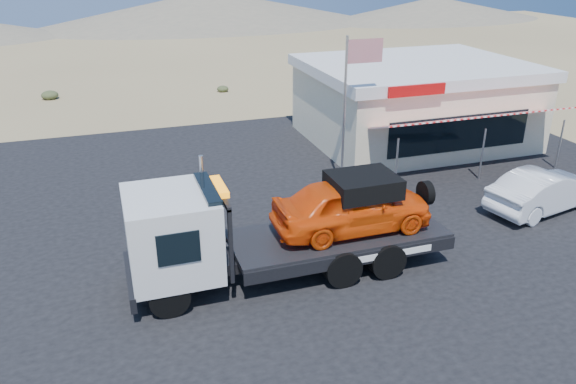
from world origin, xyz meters
name	(u,v)px	position (x,y,z in m)	size (l,w,h in m)	color
ground	(262,256)	(0.00, 0.00, 0.00)	(120.00, 120.00, 0.00)	#8E7951
asphalt_lot	(291,209)	(2.00, 3.00, 0.01)	(32.00, 24.00, 0.02)	black
tow_truck	(283,223)	(0.33, -1.17, 1.69)	(9.37, 2.78, 3.13)	black
white_sedan	(544,190)	(10.83, -0.01, 0.79)	(1.63, 4.68, 1.54)	silver
jerky_store	(414,101)	(10.50, 8.97, 1.99)	(10.40, 9.97, 3.90)	beige
flagpole	(350,95)	(4.93, 4.50, 3.76)	(1.55, 0.10, 6.00)	#99999E
distant_hills	(39,18)	(-9.77, 55.14, 1.89)	(126.00, 48.00, 4.20)	#726B59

